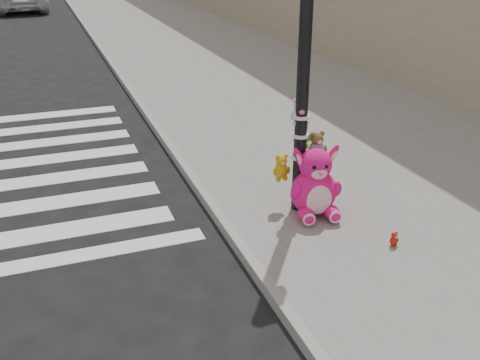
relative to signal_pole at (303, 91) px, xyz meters
name	(u,v)px	position (x,y,z in m)	size (l,w,h in m)	color
ground	(129,348)	(-2.62, -1.81, -1.76)	(120.00, 120.00, 0.00)	black
sidewalk_near	(247,72)	(2.38, 8.19, -1.69)	(7.00, 80.00, 0.14)	slate
curb_edge	(124,83)	(-1.07, 8.19, -1.69)	(0.12, 80.00, 0.15)	gray
signal_pole	(303,91)	(0.00, 0.00, 0.00)	(0.69, 0.49, 4.00)	black
pink_bunny	(315,187)	(0.11, -0.24, -1.22)	(0.70, 0.79, 0.98)	#F1147C
red_teddy	(394,239)	(0.63, -1.31, -1.53)	(0.13, 0.09, 0.19)	red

